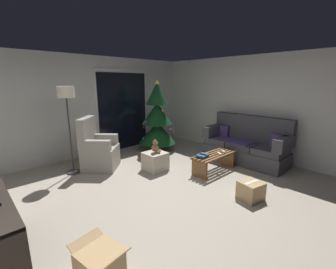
% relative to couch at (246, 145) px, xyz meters
% --- Properties ---
extents(ground_plane, '(7.00, 7.00, 0.00)m').
position_rel_couch_xyz_m(ground_plane, '(-2.32, -0.04, -0.40)').
color(ground_plane, '#9E9384').
extents(wall_back, '(5.72, 0.12, 2.50)m').
position_rel_couch_xyz_m(wall_back, '(-2.32, 3.02, 0.85)').
color(wall_back, beige).
rests_on(wall_back, ground).
extents(wall_right, '(0.12, 6.00, 2.50)m').
position_rel_couch_xyz_m(wall_right, '(0.54, -0.04, 0.85)').
color(wall_right, beige).
rests_on(wall_right, ground).
extents(patio_door_frame, '(1.60, 0.02, 2.20)m').
position_rel_couch_xyz_m(patio_door_frame, '(-1.50, 2.95, 0.70)').
color(patio_door_frame, silver).
rests_on(patio_door_frame, ground).
extents(patio_door_glass, '(1.50, 0.02, 2.10)m').
position_rel_couch_xyz_m(patio_door_glass, '(-1.50, 2.93, 0.65)').
color(patio_door_glass, black).
rests_on(patio_door_glass, ground).
extents(couch, '(0.79, 1.94, 1.08)m').
position_rel_couch_xyz_m(couch, '(0.00, 0.00, 0.00)').
color(couch, '#3D3D42').
rests_on(couch, ground).
extents(coffee_table, '(1.10, 0.40, 0.38)m').
position_rel_couch_xyz_m(coffee_table, '(-1.07, 0.13, -0.15)').
color(coffee_table, brown).
rests_on(coffee_table, ground).
extents(remote_white, '(0.12, 0.16, 0.02)m').
position_rel_couch_xyz_m(remote_white, '(-0.98, 0.07, -0.01)').
color(remote_white, silver).
rests_on(remote_white, coffee_table).
extents(remote_silver, '(0.12, 0.16, 0.02)m').
position_rel_couch_xyz_m(remote_silver, '(-0.81, 0.09, -0.01)').
color(remote_silver, '#ADADB2').
rests_on(remote_silver, coffee_table).
extents(book_stack, '(0.26, 0.24, 0.06)m').
position_rel_couch_xyz_m(book_stack, '(-1.40, 0.19, 0.01)').
color(book_stack, '#285684').
rests_on(book_stack, coffee_table).
extents(cell_phone, '(0.09, 0.15, 0.01)m').
position_rel_couch_xyz_m(cell_phone, '(-1.41, 0.17, 0.04)').
color(cell_phone, black).
rests_on(cell_phone, book_stack).
extents(christmas_tree, '(1.02, 1.02, 1.92)m').
position_rel_couch_xyz_m(christmas_tree, '(-0.97, 2.10, 0.46)').
color(christmas_tree, '#4C1E19').
rests_on(christmas_tree, ground).
extents(armchair, '(0.97, 0.97, 1.13)m').
position_rel_couch_xyz_m(armchair, '(-2.79, 1.96, 0.00)').
color(armchair, gray).
rests_on(armchair, ground).
extents(floor_lamp, '(0.32, 0.32, 1.78)m').
position_rel_couch_xyz_m(floor_lamp, '(-3.30, 2.09, 1.11)').
color(floor_lamp, '#2D2D30').
rests_on(floor_lamp, ground).
extents(ottoman, '(0.44, 0.44, 0.39)m').
position_rel_couch_xyz_m(ottoman, '(-1.95, 1.03, -0.20)').
color(ottoman, '#B2A893').
rests_on(ottoman, ground).
extents(teddy_bear_chestnut, '(0.21, 0.21, 0.29)m').
position_rel_couch_xyz_m(teddy_bear_chestnut, '(-1.94, 1.02, 0.11)').
color(teddy_bear_chestnut, brown).
rests_on(teddy_bear_chestnut, ottoman).
extents(cardboard_box_taped_mid_floor, '(0.40, 0.39, 0.30)m').
position_rel_couch_xyz_m(cardboard_box_taped_mid_floor, '(-1.61, -0.98, -0.25)').
color(cardboard_box_taped_mid_floor, tan).
rests_on(cardboard_box_taped_mid_floor, ground).
extents(cardboard_box_open_near_shelf, '(0.43, 0.56, 0.39)m').
position_rel_couch_xyz_m(cardboard_box_open_near_shelf, '(-4.12, -0.76, -0.23)').
color(cardboard_box_open_near_shelf, tan).
rests_on(cardboard_box_open_near_shelf, ground).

